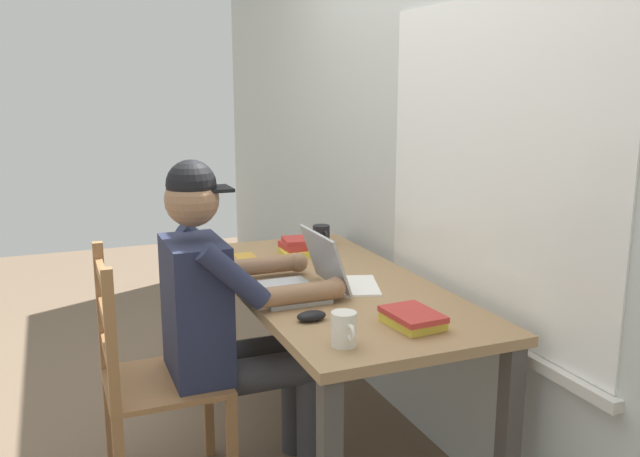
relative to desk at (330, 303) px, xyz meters
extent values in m
plane|color=brown|center=(0.00, 0.00, -0.63)|extent=(8.00, 8.00, 0.00)
cube|color=beige|center=(0.00, 0.44, 0.67)|extent=(6.00, 0.04, 2.60)
cube|color=white|center=(0.40, 0.42, 0.57)|extent=(1.29, 0.01, 1.15)
cube|color=beige|center=(0.40, 0.41, -0.02)|extent=(1.35, 0.06, 0.04)
cube|color=#9E7A51|center=(0.00, 0.00, 0.07)|extent=(1.57, 0.73, 0.03)
cube|color=#4C4742|center=(-0.74, -0.31, -0.29)|extent=(0.06, 0.06, 0.69)
cube|color=#4C4742|center=(-0.74, 0.31, -0.29)|extent=(0.06, 0.06, 0.69)
cube|color=#4C4742|center=(0.74, 0.31, -0.29)|extent=(0.06, 0.06, 0.69)
cube|color=#232842|center=(0.05, -0.54, 0.06)|extent=(0.34, 0.20, 0.50)
sphere|color=#936B4C|center=(0.05, -0.54, 0.46)|extent=(0.19, 0.19, 0.19)
sphere|color=black|center=(0.05, -0.54, 0.51)|extent=(0.17, 0.17, 0.17)
cube|color=black|center=(0.05, -0.46, 0.49)|extent=(0.13, 0.10, 0.01)
cylinder|color=#38383D|center=(-0.04, -0.34, -0.19)|extent=(0.13, 0.40, 0.13)
cylinder|color=#38383D|center=(0.14, -0.34, -0.19)|extent=(0.13, 0.40, 0.13)
cylinder|color=#38383D|center=(-0.04, -0.14, -0.41)|extent=(0.10, 0.10, 0.45)
cylinder|color=#38383D|center=(0.14, -0.14, -0.41)|extent=(0.10, 0.10, 0.45)
cylinder|color=#232842|center=(-0.15, -0.45, 0.23)|extent=(0.10, 0.25, 0.24)
cylinder|color=#936B4C|center=(-0.15, -0.22, 0.14)|extent=(0.07, 0.28, 0.07)
sphere|color=#936B4C|center=(-0.14, -0.08, 0.14)|extent=(0.08, 0.08, 0.08)
cylinder|color=#232842|center=(0.25, -0.45, 0.23)|extent=(0.10, 0.25, 0.24)
cylinder|color=#936B4C|center=(0.25, -0.22, 0.14)|extent=(0.07, 0.28, 0.07)
sphere|color=#936B4C|center=(0.24, -0.08, 0.14)|extent=(0.08, 0.08, 0.08)
cube|color=olive|center=(0.05, -0.66, -0.20)|extent=(0.42, 0.42, 0.02)
cube|color=olive|center=(0.24, -0.47, -0.42)|extent=(0.04, 0.04, 0.43)
cube|color=olive|center=(-0.14, -0.47, -0.42)|extent=(0.04, 0.04, 0.43)
cube|color=olive|center=(-0.14, -0.85, -0.42)|extent=(0.04, 0.04, 0.43)
cube|color=olive|center=(0.24, -0.85, 0.05)|extent=(0.04, 0.04, 0.48)
cube|color=olive|center=(-0.14, -0.85, 0.05)|extent=(0.04, 0.04, 0.48)
cube|color=olive|center=(0.05, -0.85, -0.07)|extent=(0.36, 0.02, 0.04)
cube|color=olive|center=(0.05, -0.85, 0.07)|extent=(0.36, 0.02, 0.04)
cube|color=olive|center=(0.05, -0.85, 0.21)|extent=(0.36, 0.02, 0.04)
cube|color=#ADAFB2|center=(0.09, -0.21, 0.10)|extent=(0.33, 0.23, 0.02)
cube|color=silver|center=(0.09, -0.21, 0.11)|extent=(0.29, 0.17, 0.00)
cube|color=#ADAFB2|center=(0.09, -0.06, 0.21)|extent=(0.33, 0.08, 0.21)
cube|color=#99A8B2|center=(0.09, -0.06, 0.21)|extent=(0.29, 0.06, 0.18)
ellipsoid|color=black|center=(0.39, -0.23, 0.11)|extent=(0.06, 0.10, 0.03)
cylinder|color=silver|center=(0.63, -0.22, 0.14)|extent=(0.08, 0.08, 0.10)
torus|color=silver|center=(0.68, -0.22, 0.15)|extent=(0.05, 0.01, 0.05)
cylinder|color=black|center=(-0.60, 0.21, 0.14)|extent=(0.08, 0.08, 0.09)
torus|color=black|center=(-0.55, 0.21, 0.14)|extent=(0.05, 0.01, 0.05)
cube|color=gold|center=(0.56, 0.05, 0.11)|extent=(0.20, 0.16, 0.03)
cube|color=#BC332D|center=(0.56, 0.05, 0.13)|extent=(0.21, 0.16, 0.02)
cube|color=gold|center=(-0.46, 0.01, 0.10)|extent=(0.19, 0.14, 0.03)
cube|color=#BC332D|center=(-0.46, 0.03, 0.13)|extent=(0.15, 0.13, 0.03)
cube|color=#BC332D|center=(-0.46, 0.02, 0.15)|extent=(0.16, 0.12, 0.02)
cube|color=white|center=(0.10, 0.05, 0.09)|extent=(0.30, 0.26, 0.01)
cube|color=white|center=(0.04, -0.24, 0.09)|extent=(0.22, 0.21, 0.01)
cube|color=gold|center=(-0.51, -0.20, 0.09)|extent=(0.13, 0.10, 0.00)
camera|label=1|loc=(2.32, -0.99, 0.84)|focal=37.39mm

